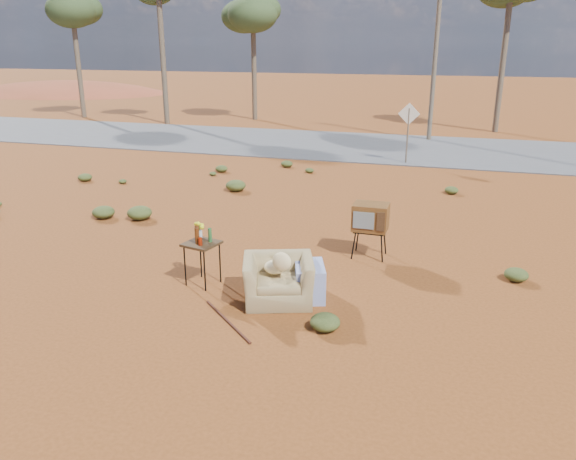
# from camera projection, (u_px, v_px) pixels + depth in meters

# --- Properties ---
(ground) EXTENTS (140.00, 140.00, 0.00)m
(ground) POSITION_uv_depth(u_px,v_px,m) (257.00, 290.00, 10.10)
(ground) COLOR brown
(ground) RESTS_ON ground
(highway) EXTENTS (140.00, 7.00, 0.04)m
(highway) POSITION_uv_depth(u_px,v_px,m) (377.00, 147.00, 23.71)
(highway) COLOR #565659
(highway) RESTS_ON ground
(dirt_mound) EXTENTS (26.00, 18.00, 2.00)m
(dirt_mound) POSITION_uv_depth(u_px,v_px,m) (65.00, 93.00, 49.13)
(dirt_mound) COLOR #A14027
(dirt_mound) RESTS_ON ground
(armchair) EXTENTS (1.52, 1.28, 1.03)m
(armchair) POSITION_uv_depth(u_px,v_px,m) (284.00, 274.00, 9.59)
(armchair) COLOR #957E51
(armchair) RESTS_ON ground
(tv_unit) EXTENTS (0.71, 0.57, 1.14)m
(tv_unit) POSITION_uv_depth(u_px,v_px,m) (371.00, 218.00, 11.43)
(tv_unit) COLOR black
(tv_unit) RESTS_ON ground
(side_table) EXTENTS (0.68, 0.68, 1.13)m
(side_table) POSITION_uv_depth(u_px,v_px,m) (201.00, 240.00, 10.16)
(side_table) COLOR #3C2916
(side_table) RESTS_ON ground
(rusty_bar) EXTENTS (1.22, 1.13, 0.04)m
(rusty_bar) POSITION_uv_depth(u_px,v_px,m) (227.00, 321.00, 8.95)
(rusty_bar) COLOR #4B1F14
(rusty_bar) RESTS_ON ground
(road_sign) EXTENTS (0.78, 0.06, 2.19)m
(road_sign) POSITION_uv_depth(u_px,v_px,m) (408.00, 122.00, 20.11)
(road_sign) COLOR brown
(road_sign) RESTS_ON ground
(eucalyptus_far_left) EXTENTS (3.20, 3.20, 7.10)m
(eucalyptus_far_left) POSITION_uv_depth(u_px,v_px,m) (72.00, 10.00, 31.26)
(eucalyptus_far_left) COLOR brown
(eucalyptus_far_left) RESTS_ON ground
(eucalyptus_near_left) EXTENTS (3.20, 3.20, 6.60)m
(eucalyptus_near_left) POSITION_uv_depth(u_px,v_px,m) (253.00, 18.00, 30.51)
(eucalyptus_near_left) COLOR brown
(eucalyptus_near_left) RESTS_ON ground
(utility_pole_center) EXTENTS (1.40, 0.20, 8.00)m
(utility_pole_center) POSITION_uv_depth(u_px,v_px,m) (436.00, 44.00, 24.12)
(utility_pole_center) COLOR brown
(utility_pole_center) RESTS_ON ground
(scrub_patch) EXTENTS (17.49, 8.07, 0.33)m
(scrub_patch) POSITION_uv_depth(u_px,v_px,m) (285.00, 212.00, 14.29)
(scrub_patch) COLOR #465123
(scrub_patch) RESTS_ON ground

